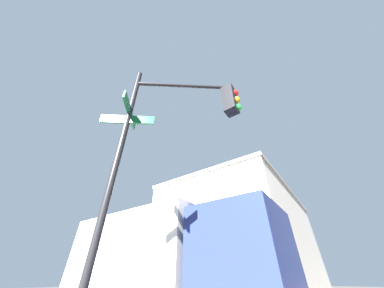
# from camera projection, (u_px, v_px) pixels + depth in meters

# --- Properties ---
(traffic_signal_near) EXTENTS (2.39, 1.99, 5.88)m
(traffic_signal_near) POSITION_uv_depth(u_px,v_px,m) (176.00, 127.00, 3.90)
(traffic_signal_near) COLOR black
(traffic_signal_near) RESTS_ON ground_plane
(building_stucco) EXTENTS (14.69, 23.71, 11.66)m
(building_stucco) POSITION_uv_depth(u_px,v_px,m) (247.00, 241.00, 26.32)
(building_stucco) COLOR silver
(building_stucco) RESTS_ON ground_plane
(box_truck_second) EXTENTS (7.32, 2.42, 3.44)m
(box_truck_second) POSITION_uv_depth(u_px,v_px,m) (162.00, 266.00, 5.82)
(box_truck_second) COLOR navy
(box_truck_second) RESTS_ON ground_plane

